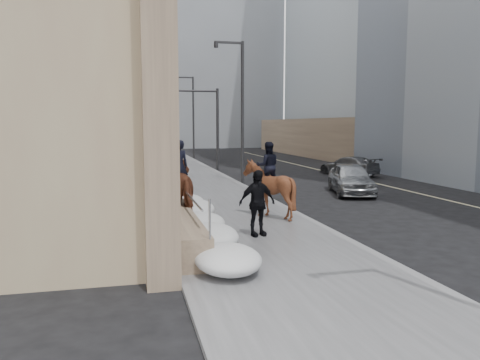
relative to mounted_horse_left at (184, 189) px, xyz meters
name	(u,v)px	position (x,y,z in m)	size (l,w,h in m)	color
ground	(263,250)	(1.71, -3.34, -1.29)	(140.00, 140.00, 0.00)	black
sidewalk	(204,195)	(1.71, 6.66, -1.23)	(5.00, 80.00, 0.12)	#505052
curb	(256,193)	(4.33, 6.66, -1.23)	(0.24, 80.00, 0.12)	slate
lane_line	(399,189)	(12.21, 6.66, -1.29)	(0.15, 70.00, 0.01)	#BFB78C
limestone_building	(96,37)	(-3.55, 16.63, 7.61)	(6.10, 44.00, 18.00)	#A08569
bg_building_mid	(176,53)	(5.71, 56.66, 12.71)	(30.00, 12.00, 28.00)	slate
bg_building_far	(110,85)	(-4.29, 68.66, 8.71)	(24.00, 12.00, 20.00)	gray
streetlight_mid	(240,103)	(4.45, 10.66, 3.29)	(1.71, 0.24, 8.00)	#2D2D30
streetlight_far	(192,112)	(4.45, 30.66, 3.29)	(1.71, 0.24, 8.00)	#2D2D30
traffic_signal	(205,116)	(3.79, 18.66, 2.71)	(4.10, 0.22, 6.00)	#2D2D30
snow_bank	(178,193)	(0.29, 4.77, -0.82)	(1.70, 18.10, 0.76)	silver
mounted_horse_left	(184,189)	(0.00, 0.00, 0.00)	(1.76, 2.87, 2.78)	#4F2717
mounted_horse_right	(269,186)	(3.04, 0.46, -0.05)	(1.88, 2.05, 2.68)	#522917
pedestrian	(257,203)	(1.89, -2.15, -0.19)	(1.15, 0.48, 1.97)	black
car_silver	(351,179)	(8.85, 5.59, -0.53)	(1.81, 4.49, 1.53)	#95989C
car_grey	(349,166)	(12.62, 13.37, -0.66)	(1.79, 4.39, 1.27)	#54575C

